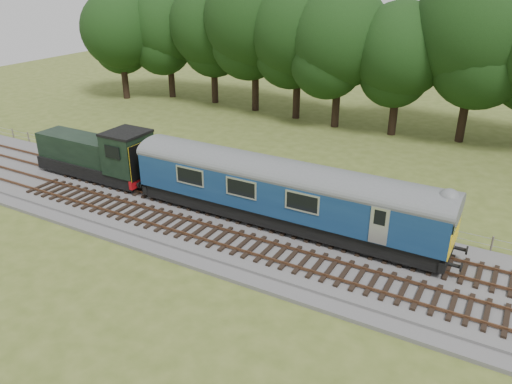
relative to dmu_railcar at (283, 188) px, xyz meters
The scene contains 9 objects.
ground 3.02m from the dmu_railcar, 67.11° to the right, with size 120.00×120.00×0.00m, color #4B5920.
ballast 2.87m from the dmu_railcar, 67.11° to the right, with size 70.00×7.00×0.35m, color #4C4C4F.
track_north 2.27m from the dmu_railcar, ahead, with size 67.20×2.40×0.21m.
track_south 3.76m from the dmu_railcar, 78.86° to the right, with size 67.20×2.40×0.21m.
fence 4.09m from the dmu_railcar, 79.21° to the left, with size 64.00×0.12×1.00m, color #6B6054, non-canonical shape.
tree_line 20.77m from the dmu_railcar, 88.36° to the left, with size 70.00×8.00×18.00m, color black, non-canonical shape.
dmu_railcar is the anchor object (origin of this frame).
shunter_loco 13.94m from the dmu_railcar, behind, with size 8.91×2.60×3.38m.
worker 8.58m from the dmu_railcar, behind, with size 0.70×0.46×1.93m, color #FF5B0D.
Camera 1 is at (10.33, -20.98, 13.67)m, focal length 35.00 mm.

